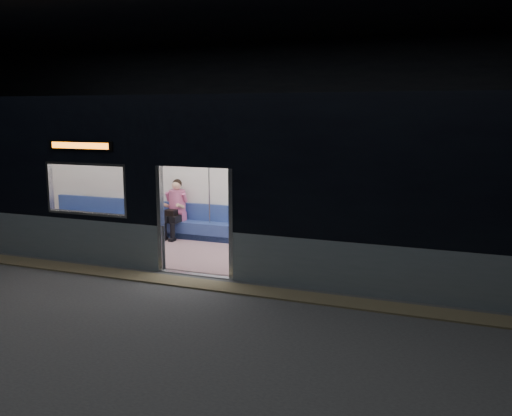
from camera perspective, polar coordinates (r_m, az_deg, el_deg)
The scene contains 7 objects.
station_floor at distance 9.48m, azimuth -9.23°, elevation -8.77°, with size 24.00×14.00×0.01m, color #47494C.
station_envelope at distance 9.00m, azimuth -9.90°, elevation 13.92°, with size 24.00×14.00×5.00m.
tactile_strip at distance 9.93m, azimuth -7.63°, elevation -7.73°, with size 22.80×0.50×0.03m, color #8C7F59.
metro_car at distance 11.31m, azimuth -3.04°, elevation 4.02°, with size 18.00×3.04×3.35m.
passenger at distance 13.15m, azimuth -8.44°, elevation 0.24°, with size 0.46×0.74×1.41m.
handbag at distance 12.97m, azimuth -8.97°, elevation -0.49°, with size 0.27×0.24×0.14m, color black.
transit_map at distance 11.70m, azimuth 21.07°, elevation 1.83°, with size 1.07×0.03×0.69m, color white.
Camera 1 is at (4.56, -7.74, 3.04)m, focal length 38.00 mm.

